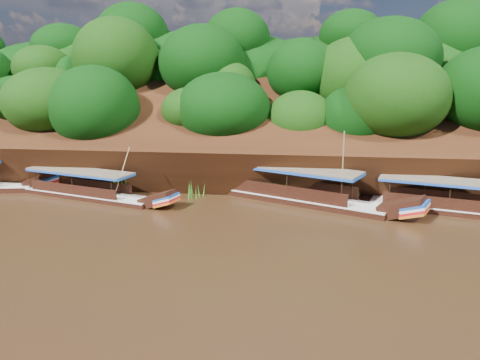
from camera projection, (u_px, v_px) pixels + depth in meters
The scene contains 6 objects.
ground at pixel (263, 240), 27.73m from camera, with size 160.00×160.00×0.00m, color black.
riverbank at pixel (281, 148), 49.24m from camera, with size 120.00×30.06×19.40m.
boat_0 at pixel (472, 207), 32.52m from camera, with size 14.37×5.80×5.18m.
boat_1 at pixel (312, 197), 35.02m from camera, with size 14.99×8.51×6.37m.
boat_2 at pixel (95, 193), 36.56m from camera, with size 13.73×5.65×4.70m.
reeds at pixel (237, 186), 37.15m from camera, with size 49.51×2.70×2.15m.
Camera 1 is at (2.02, -26.13, 9.84)m, focal length 35.00 mm.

